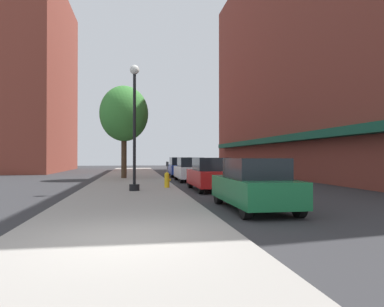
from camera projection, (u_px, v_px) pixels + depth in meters
The scene contains 12 objects.
ground_plane at pixel (189, 181), 25.14m from camera, with size 90.00×90.00×0.00m, color #2D2D30.
sidewalk_slab at pixel (132, 180), 25.49m from camera, with size 4.80×50.00×0.12m, color gray.
building_right_brick at pixel (306, 51), 30.93m from camera, with size 6.80×40.00×22.02m.
building_far_background at pixel (39, 82), 41.61m from camera, with size 6.80×18.00×21.17m.
lamppost at pixel (134, 125), 16.53m from camera, with size 0.48×0.48×5.90m.
fire_hydrant at pixel (167, 180), 18.18m from camera, with size 0.33×0.26×0.79m.
parking_meter_near at pixel (167, 170), 20.09m from camera, with size 0.14×0.09×1.31m.
tree_near at pixel (124, 114), 26.41m from camera, with size 3.61×3.61×6.90m.
car_green at pixel (254, 185), 11.28m from camera, with size 1.80×4.30×1.66m.
car_red at pixel (210, 174), 17.83m from camera, with size 1.80×4.30×1.66m.
car_white at pixel (190, 170), 24.50m from camera, with size 1.80×4.30×1.66m.
car_blue at pixel (180, 167), 30.24m from camera, with size 1.80×4.30×1.66m.
Camera 1 is at (0.25, -6.87, 1.70)m, focal length 33.03 mm.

